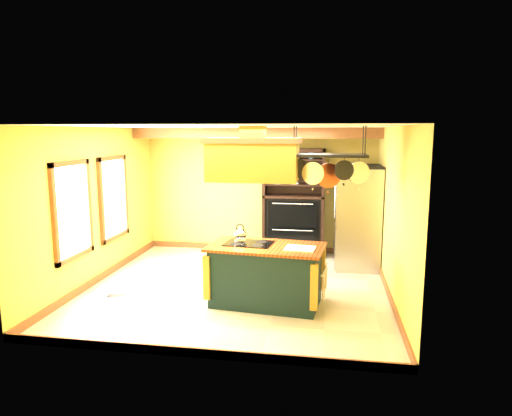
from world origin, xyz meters
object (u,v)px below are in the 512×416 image
(refrigerator, at_px, (357,219))
(hutch, at_px, (294,214))
(kitchen_island, at_px, (266,274))
(range_hood, at_px, (253,158))
(pot_rack, at_px, (329,163))

(refrigerator, bearing_deg, hutch, 152.15)
(kitchen_island, relative_size, range_hood, 1.31)
(range_hood, relative_size, refrigerator, 0.71)
(range_hood, bearing_deg, refrigerator, 53.17)
(refrigerator, bearing_deg, kitchen_island, -123.46)
(kitchen_island, height_order, range_hood, range_hood)
(kitchen_island, bearing_deg, range_hood, -173.50)
(kitchen_island, relative_size, pot_rack, 1.56)
(range_hood, height_order, refrigerator, range_hood)
(refrigerator, bearing_deg, pot_rack, -104.44)
(kitchen_island, height_order, pot_rack, pot_rack)
(pot_rack, bearing_deg, refrigerator, 75.56)
(pot_rack, relative_size, hutch, 0.51)
(kitchen_island, relative_size, hutch, 0.80)
(range_hood, distance_m, refrigerator, 3.08)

